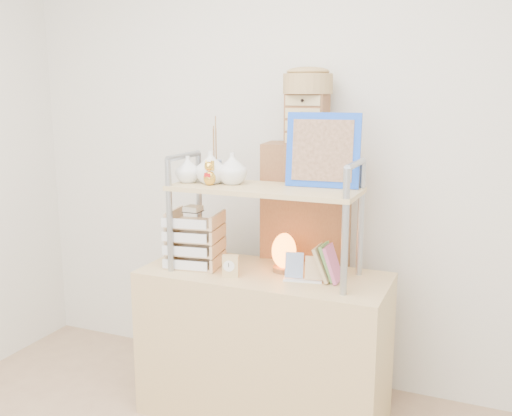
% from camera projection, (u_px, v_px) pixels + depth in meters
% --- Properties ---
extents(room_shell, '(3.42, 3.41, 2.61)m').
position_uv_depth(room_shell, '(172.00, 65.00, 1.85)').
color(room_shell, silver).
rests_on(room_shell, ground).
extents(desk, '(1.20, 0.50, 0.75)m').
position_uv_depth(desk, '(264.00, 345.00, 2.84)').
color(desk, tan).
rests_on(desk, ground).
extents(cabinet, '(0.48, 0.30, 1.35)m').
position_uv_depth(cabinet, '(306.00, 268.00, 3.08)').
color(cabinet, brown).
rests_on(cabinet, ground).
extents(hutch, '(0.91, 0.34, 0.77)m').
position_uv_depth(hutch, '(251.00, 181.00, 2.72)').
color(hutch, '#949BA2').
rests_on(hutch, desk).
extents(letter_tray, '(0.28, 0.27, 0.31)m').
position_uv_depth(letter_tray, '(194.00, 242.00, 2.86)').
color(letter_tray, tan).
rests_on(letter_tray, desk).
extents(salt_lamp, '(0.13, 0.12, 0.19)m').
position_uv_depth(salt_lamp, '(284.00, 252.00, 2.76)').
color(salt_lamp, brown).
rests_on(salt_lamp, desk).
extents(desk_clock, '(0.08, 0.05, 0.11)m').
position_uv_depth(desk_clock, '(230.00, 266.00, 2.69)').
color(desk_clock, tan).
rests_on(desk_clock, desk).
extents(postcard_stand, '(0.19, 0.08, 0.13)m').
position_uv_depth(postcard_stand, '(303.00, 273.00, 2.64)').
color(postcard_stand, white).
rests_on(postcard_stand, desk).
extents(drawer_chest, '(0.20, 0.16, 0.25)m').
position_uv_depth(drawer_chest, '(307.00, 119.00, 2.90)').
color(drawer_chest, brown).
rests_on(drawer_chest, cabinet).
extents(woven_basket, '(0.25, 0.25, 0.10)m').
position_uv_depth(woven_basket, '(308.00, 84.00, 2.86)').
color(woven_basket, olive).
rests_on(woven_basket, drawer_chest).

